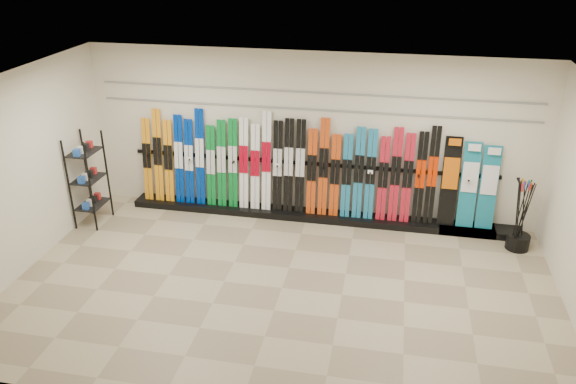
# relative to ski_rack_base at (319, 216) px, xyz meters

# --- Properties ---
(floor) EXTENTS (8.00, 8.00, 0.00)m
(floor) POSITION_rel_ski_rack_base_xyz_m (-0.22, -2.28, -0.06)
(floor) COLOR gray
(floor) RESTS_ON ground
(back_wall) EXTENTS (8.00, 0.00, 8.00)m
(back_wall) POSITION_rel_ski_rack_base_xyz_m (-0.22, 0.22, 1.44)
(back_wall) COLOR beige
(back_wall) RESTS_ON floor
(left_wall) EXTENTS (0.00, 5.00, 5.00)m
(left_wall) POSITION_rel_ski_rack_base_xyz_m (-4.22, -2.28, 1.44)
(left_wall) COLOR beige
(left_wall) RESTS_ON floor
(ceiling) EXTENTS (8.00, 8.00, 0.00)m
(ceiling) POSITION_rel_ski_rack_base_xyz_m (-0.22, -2.28, 2.94)
(ceiling) COLOR silver
(ceiling) RESTS_ON back_wall
(ski_rack_base) EXTENTS (8.00, 0.40, 0.12)m
(ski_rack_base) POSITION_rel_ski_rack_base_xyz_m (0.00, 0.00, 0.00)
(ski_rack_base) COLOR black
(ski_rack_base) RESTS_ON floor
(skis) EXTENTS (5.37, 0.23, 1.82)m
(skis) POSITION_rel_ski_rack_base_xyz_m (-0.68, 0.05, 0.88)
(skis) COLOR orange
(skis) RESTS_ON ski_rack_base
(snowboards) EXTENTS (0.93, 0.24, 1.57)m
(snowboards) POSITION_rel_ski_rack_base_xyz_m (2.54, 0.08, 0.81)
(snowboards) COLOR black
(snowboards) RESTS_ON ski_rack_base
(accessory_rack) EXTENTS (0.40, 0.60, 1.65)m
(accessory_rack) POSITION_rel_ski_rack_base_xyz_m (-3.97, -0.89, 0.77)
(accessory_rack) COLOR black
(accessory_rack) RESTS_ON floor
(pole_bin) EXTENTS (0.38, 0.38, 0.25)m
(pole_bin) POSITION_rel_ski_rack_base_xyz_m (3.38, -0.41, 0.07)
(pole_bin) COLOR black
(pole_bin) RESTS_ON floor
(ski_poles) EXTENTS (0.27, 0.34, 1.18)m
(ski_poles) POSITION_rel_ski_rack_base_xyz_m (3.35, -0.39, 0.55)
(ski_poles) COLOR black
(ski_poles) RESTS_ON pole_bin
(slatwall_rail_0) EXTENTS (7.60, 0.02, 0.03)m
(slatwall_rail_0) POSITION_rel_ski_rack_base_xyz_m (-0.22, 0.20, 1.94)
(slatwall_rail_0) COLOR gray
(slatwall_rail_0) RESTS_ON back_wall
(slatwall_rail_1) EXTENTS (7.60, 0.02, 0.03)m
(slatwall_rail_1) POSITION_rel_ski_rack_base_xyz_m (-0.22, 0.20, 2.24)
(slatwall_rail_1) COLOR gray
(slatwall_rail_1) RESTS_ON back_wall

